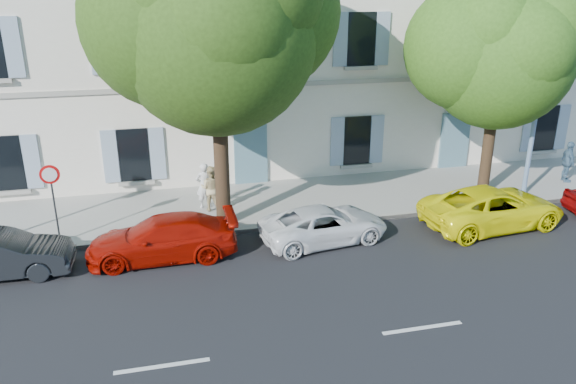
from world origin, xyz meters
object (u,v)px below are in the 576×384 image
object	(u,v)px
car_yellow_supercar	(492,207)
tree_right	(500,56)
pedestrian_a	(204,185)
car_white_coupe	(324,225)
car_red_coupe	(162,238)
tree_left	(216,33)
pedestrian_b	(211,188)
pedestrian_c	(568,162)
road_sign	(52,187)
street_lamp	(548,60)

from	to	relation	value
car_yellow_supercar	tree_right	xyz separation A→B (m)	(1.27, 2.58, 4.55)
pedestrian_a	car_white_coupe	bearing A→B (deg)	127.98
tree_right	car_yellow_supercar	bearing A→B (deg)	-116.22
car_red_coupe	tree_left	xyz separation A→B (m)	(2.02, 1.75, 5.61)
car_red_coupe	pedestrian_a	bearing A→B (deg)	155.32
car_yellow_supercar	pedestrian_b	distance (m)	9.47
car_red_coupe	tree_right	world-z (taller)	tree_right
tree_right	pedestrian_c	xyz separation A→B (m)	(3.91, 0.36, -4.25)
pedestrian_c	car_white_coupe	bearing A→B (deg)	119.83
car_white_coupe	car_yellow_supercar	xyz separation A→B (m)	(5.74, -0.20, 0.11)
tree_left	road_sign	bearing A→B (deg)	-177.03
car_yellow_supercar	car_red_coupe	bearing A→B (deg)	83.07
street_lamp	pedestrian_a	size ratio (longest dim) A/B	5.37
car_red_coupe	street_lamp	bearing A→B (deg)	97.69
tree_left	car_white_coupe	bearing A→B (deg)	-31.22
tree_right	street_lamp	bearing A→B (deg)	-25.23
car_white_coupe	street_lamp	world-z (taller)	street_lamp
road_sign	pedestrian_c	distance (m)	18.98
tree_left	car_red_coupe	bearing A→B (deg)	-139.19
road_sign	street_lamp	distance (m)	16.74
road_sign	pedestrian_b	size ratio (longest dim) A/B	1.54
car_red_coupe	pedestrian_c	size ratio (longest dim) A/B	2.64
car_red_coupe	road_sign	bearing A→B (deg)	-115.44
street_lamp	car_yellow_supercar	bearing A→B (deg)	-144.69
car_red_coupe	car_yellow_supercar	world-z (taller)	car_yellow_supercar
car_white_coupe	tree_right	size ratio (longest dim) A/B	0.51
tree_left	pedestrian_b	bearing A→B (deg)	101.06
street_lamp	tree_left	bearing A→B (deg)	179.74
road_sign	pedestrian_a	xyz separation A→B (m)	(4.62, 1.85, -0.98)
car_white_coupe	pedestrian_b	bearing A→B (deg)	37.82
tree_left	road_sign	distance (m)	6.66
car_red_coupe	tree_right	xyz separation A→B (m)	(11.95, 2.37, 4.59)
car_yellow_supercar	pedestrian_b	size ratio (longest dim) A/B	2.98
pedestrian_b	pedestrian_c	xyz separation A→B (m)	(14.08, -0.28, 0.01)
street_lamp	pedestrian_c	bearing A→B (deg)	22.55
road_sign	street_lamp	world-z (taller)	street_lamp
car_yellow_supercar	tree_left	distance (m)	10.47
car_red_coupe	pedestrian_b	xyz separation A→B (m)	(1.78, 3.01, 0.33)
car_white_coupe	street_lamp	xyz separation A→B (m)	(8.44, 1.71, 4.57)
pedestrian_a	pedestrian_b	size ratio (longest dim) A/B	1.01
car_yellow_supercar	pedestrian_a	bearing A→B (deg)	62.95
tree_left	pedestrian_a	world-z (taller)	tree_left
street_lamp	pedestrian_b	xyz separation A→B (m)	(-11.59, 1.31, -4.17)
street_lamp	pedestrian_c	xyz separation A→B (m)	(2.48, 1.03, -4.16)
pedestrian_a	tree_right	bearing A→B (deg)	167.48
car_white_coupe	tree_right	world-z (taller)	tree_right
tree_left	street_lamp	world-z (taller)	tree_left
car_red_coupe	street_lamp	distance (m)	14.21
road_sign	car_yellow_supercar	bearing A→B (deg)	-7.04
pedestrian_b	pedestrian_c	world-z (taller)	pedestrian_c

